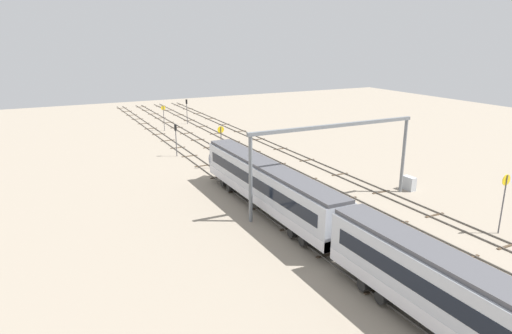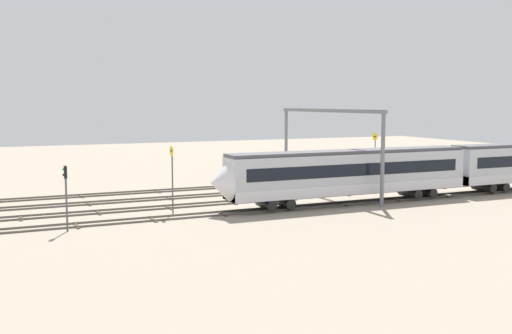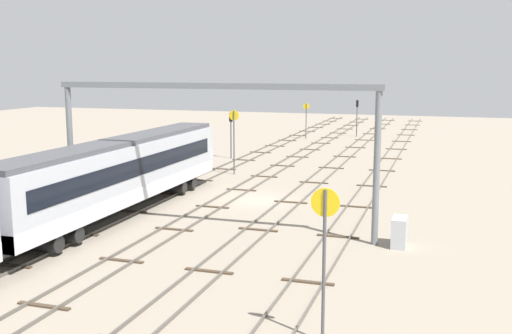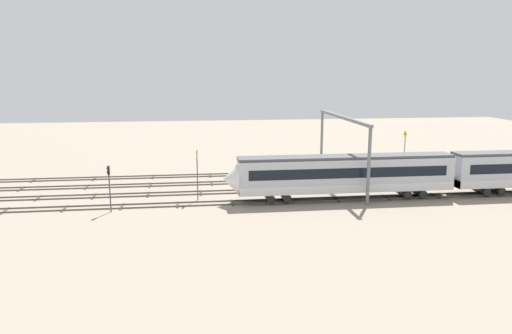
# 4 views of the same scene
# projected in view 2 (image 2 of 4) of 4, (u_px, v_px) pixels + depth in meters

# --- Properties ---
(ground_plane) EXTENTS (161.64, 161.64, 0.00)m
(ground_plane) POSITION_uv_depth(u_px,v_px,m) (252.00, 197.00, 57.21)
(ground_plane) COLOR gray
(track_near_foreground) EXTENTS (145.64, 2.40, 0.16)m
(track_near_foreground) POSITION_uv_depth(u_px,v_px,m) (226.00, 187.00, 63.69)
(track_near_foreground) COLOR #59544C
(track_near_foreground) RESTS_ON ground
(track_second_near) EXTENTS (145.64, 2.40, 0.16)m
(track_second_near) POSITION_uv_depth(u_px,v_px,m) (243.00, 193.00, 59.36)
(track_second_near) COLOR #59544C
(track_second_near) RESTS_ON ground
(track_middle) EXTENTS (145.64, 2.40, 0.16)m
(track_middle) POSITION_uv_depth(u_px,v_px,m) (262.00, 200.00, 55.04)
(track_middle) COLOR #59544C
(track_middle) RESTS_ON ground
(track_with_train) EXTENTS (145.64, 2.40, 0.16)m
(track_with_train) POSITION_uv_depth(u_px,v_px,m) (284.00, 208.00, 50.72)
(track_with_train) COLOR #59544C
(track_with_train) RESTS_ON ground
(overhead_gantry) EXTENTS (0.40, 19.56, 8.63)m
(overhead_gantry) POSITION_uv_depth(u_px,v_px,m) (328.00, 129.00, 59.66)
(overhead_gantry) COLOR slate
(overhead_gantry) RESTS_ON ground
(speed_sign_near_foreground) EXTENTS (0.14, 1.00, 5.50)m
(speed_sign_near_foreground) POSITION_uv_depth(u_px,v_px,m) (375.00, 147.00, 73.31)
(speed_sign_near_foreground) COLOR #4C4C51
(speed_sign_near_foreground) RESTS_ON ground
(speed_sign_far_trackside) EXTENTS (0.14, 0.91, 5.74)m
(speed_sign_far_trackside) POSITION_uv_depth(u_px,v_px,m) (172.00, 170.00, 48.18)
(speed_sign_far_trackside) COLOR #4C4C51
(speed_sign_far_trackside) RESTS_ON ground
(signal_light_trackside_departure) EXTENTS (0.31, 0.32, 4.77)m
(signal_light_trackside_departure) POSITION_uv_depth(u_px,v_px,m) (66.00, 189.00, 41.51)
(signal_light_trackside_departure) COLOR #4C4C51
(signal_light_trackside_departure) RESTS_ON ground
(relay_cabinet) EXTENTS (1.60, 0.76, 1.59)m
(relay_cabinet) POSITION_uv_depth(u_px,v_px,m) (281.00, 173.00, 70.09)
(relay_cabinet) COLOR #B2B7BC
(relay_cabinet) RESTS_ON ground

